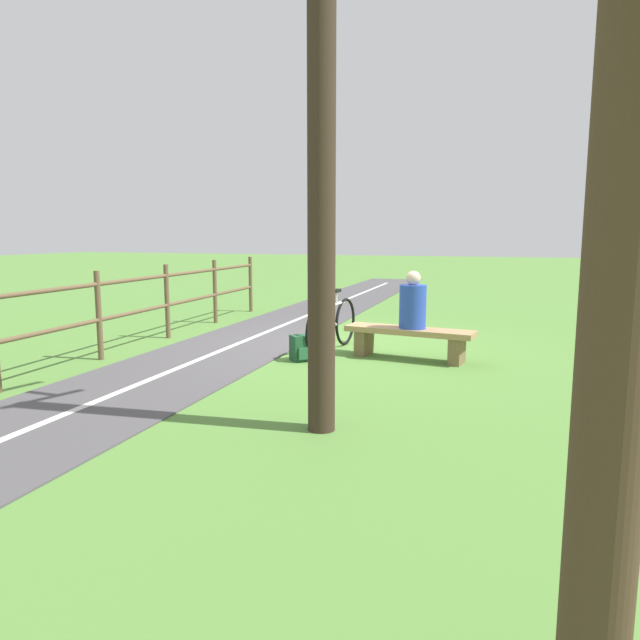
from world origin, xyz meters
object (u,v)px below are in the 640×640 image
at_px(bench, 409,337).
at_px(backpack, 301,348).
at_px(tree_mid_field, 319,143).
at_px(tree_far_right, 623,327).
at_px(bicycle, 332,325).
at_px(person_seated, 413,304).

relative_size(bench, backpack, 5.19).
xyz_separation_m(bench, tree_mid_field, (0.22, 3.25, 2.22)).
bearing_deg(bench, backpack, 31.25).
bearing_deg(tree_far_right, bench, -74.34).
relative_size(bicycle, tree_far_right, 0.49).
relative_size(backpack, tree_mid_field, 0.07).
bearing_deg(bench, bicycle, -1.41).
height_order(person_seated, tree_mid_field, tree_mid_field).
bearing_deg(tree_mid_field, backpack, -65.82).
distance_m(bench, bicycle, 1.23).
bearing_deg(backpack, bicycle, -103.70).
bearing_deg(backpack, tree_mid_field, 114.18).
xyz_separation_m(person_seated, tree_far_right, (-1.69, 6.19, 0.70)).
bearing_deg(bicycle, tree_mid_field, 21.62).
bearing_deg(person_seated, tree_far_right, 113.13).
height_order(bench, tree_mid_field, tree_mid_field).
bearing_deg(bicycle, bench, 86.39).
bearing_deg(tree_mid_field, bench, -93.94).
xyz_separation_m(bicycle, backpack, (0.20, 0.81, -0.22)).
height_order(backpack, tree_mid_field, tree_mid_field).
height_order(person_seated, tree_far_right, tree_far_right).
relative_size(person_seated, bicycle, 0.45).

